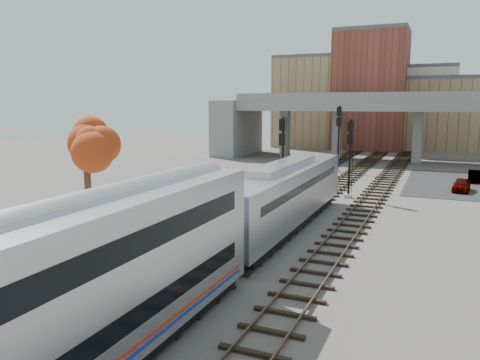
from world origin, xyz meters
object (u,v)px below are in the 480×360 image
Objects in this scene: signal_mast_mid at (349,160)px; tree at (86,142)px; signal_mast_far at (338,138)px; signal_mast_near at (282,163)px; locomotive at (284,194)px; car_a at (461,185)px; car_b at (475,176)px.

tree is at bearing -129.13° from signal_mast_mid.
signal_mast_near is at bearing -90.00° from signal_mast_far.
signal_mast_mid is 0.86× the size of signal_mast_far.
locomotive is at bearing -99.66° from signal_mast_mid.
signal_mast_mid reaches higher than locomotive.
tree reaches higher than car_a.
locomotive is 5.40× the size of car_b.
signal_mast_far is at bearing 94.45° from locomotive.
signal_mast_far is at bearing 90.00° from signal_mast_near.
tree is at bearing -106.52° from signal_mast_far.
locomotive is at bearing -70.79° from signal_mast_near.
tree is 38.88m from car_b.
tree is (-11.58, -4.94, 3.33)m from locomotive.
signal_mast_mid is 0.89× the size of tree.
car_a is 6.56m from car_b.
signal_mast_mid is 21.64m from tree.
tree is at bearing -126.39° from car_b.
signal_mast_mid is at bearing 54.36° from signal_mast_near.
tree reaches higher than signal_mast_near.
locomotive is 21.86m from car_a.
signal_mast_near is 7.04m from signal_mast_mid.
car_a is at bearing 44.24° from signal_mast_near.
locomotive is 2.44× the size of signal_mast_far.
tree is (-9.48, -31.94, 1.60)m from signal_mast_far.
car_a is (9.02, 7.06, -2.63)m from signal_mast_mid.
locomotive is at bearing -114.26° from car_a.
signal_mast_far reaches higher than car_a.
signal_mast_near is at bearing -125.04° from car_b.
signal_mast_far is 2.21× the size of car_b.
signal_mast_mid is 15.81m from signal_mast_far.
signal_mast_far is 15.06m from car_b.
car_a is (22.60, 23.75, -4.97)m from tree.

